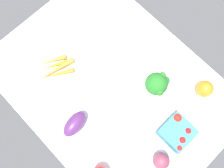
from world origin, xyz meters
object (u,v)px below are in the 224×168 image
Objects in this scene: eggplant at (75,124)px; bell_pepper_orange at (205,89)px; carrot_bunch at (55,68)px; broccoli_head at (157,84)px; red_onion_near_basket at (161,161)px; berry_basket at (177,132)px.

bell_pepper_orange is at bearing -37.67° from eggplant.
eggplant reaches higher than carrot_bunch.
broccoli_head is (15.48, 13.85, 2.85)cm from bell_pepper_orange.
bell_pepper_orange reaches higher than red_onion_near_basket.
broccoli_head is (-12.28, -35.94, 3.76)cm from eggplant.
berry_basket is at bearing -76.20° from red_onion_near_basket.
berry_basket is at bearing -57.42° from eggplant.
bell_pepper_orange reaches higher than eggplant.
berry_basket is 1.40× the size of bell_pepper_orange.
berry_basket is 0.98× the size of eggplant.
eggplant is 38.17cm from broccoli_head.
carrot_bunch is at bearing 36.81° from bell_pepper_orange.
carrot_bunch is 1.45× the size of broccoli_head.
eggplant is 1.01× the size of broccoli_head.
berry_basket is 13.23cm from red_onion_near_basket.
eggplant is 57.01cm from bell_pepper_orange.
bell_pepper_orange is (-52.72, -39.46, 2.98)cm from carrot_bunch.
broccoli_head is (22.74, -20.97, 3.66)cm from red_onion_near_basket.
eggplant is at bearing 41.11° from berry_basket.
carrot_bunch is 59.50cm from berry_basket.
bell_pepper_orange is at bearing -138.18° from broccoli_head.
bell_pepper_orange is 0.70× the size of broccoli_head.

